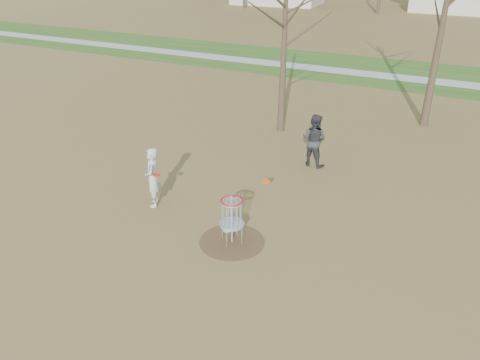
# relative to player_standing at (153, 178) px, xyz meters

# --- Properties ---
(ground) EXTENTS (160.00, 160.00, 0.00)m
(ground) POSITION_rel_player_standing_xyz_m (3.09, -0.74, -0.95)
(ground) COLOR brown
(ground) RESTS_ON ground
(green_band) EXTENTS (160.00, 8.00, 0.01)m
(green_band) POSITION_rel_player_standing_xyz_m (3.09, 20.26, -0.94)
(green_band) COLOR #2D5119
(green_band) RESTS_ON ground
(footpath) EXTENTS (160.00, 1.50, 0.01)m
(footpath) POSITION_rel_player_standing_xyz_m (3.09, 19.26, -0.93)
(footpath) COLOR #9E9E99
(footpath) RESTS_ON green_band
(dirt_circle) EXTENTS (1.80, 1.80, 0.01)m
(dirt_circle) POSITION_rel_player_standing_xyz_m (3.09, -0.74, -0.94)
(dirt_circle) COLOR #47331E
(dirt_circle) RESTS_ON ground
(player_standing) EXTENTS (0.74, 0.82, 1.89)m
(player_standing) POSITION_rel_player_standing_xyz_m (0.00, 0.00, 0.00)
(player_standing) COLOR silver
(player_standing) RESTS_ON ground
(player_throwing) EXTENTS (1.04, 0.86, 1.94)m
(player_throwing) POSITION_rel_player_standing_xyz_m (3.46, 5.00, 0.03)
(player_throwing) COLOR #323237
(player_throwing) RESTS_ON ground
(disc_grounded) EXTENTS (0.22, 0.22, 0.02)m
(disc_grounded) POSITION_rel_player_standing_xyz_m (2.72, -0.31, -0.93)
(disc_grounded) COLOR white
(disc_grounded) RESTS_ON dirt_circle
(discs_in_play) EXTENTS (3.06, 1.84, 0.36)m
(discs_in_play) POSITION_rel_player_standing_xyz_m (1.80, 0.63, 0.09)
(discs_in_play) COLOR #F3550C
(discs_in_play) RESTS_ON ground
(disc_golf_basket) EXTENTS (0.64, 0.64, 1.35)m
(disc_golf_basket) POSITION_rel_player_standing_xyz_m (3.09, -0.74, -0.03)
(disc_golf_basket) COLOR #9EA3AD
(disc_golf_basket) RESTS_ON ground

